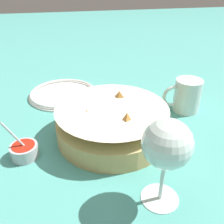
# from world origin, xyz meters

# --- Properties ---
(ground_plane) EXTENTS (4.00, 4.00, 0.00)m
(ground_plane) POSITION_xyz_m (0.00, 0.00, 0.00)
(ground_plane) COLOR teal
(food_basket) EXTENTS (0.27, 0.27, 0.10)m
(food_basket) POSITION_xyz_m (0.02, -0.02, 0.04)
(food_basket) COLOR tan
(food_basket) RESTS_ON ground_plane
(sauce_cup) EXTENTS (0.06, 0.06, 0.09)m
(sauce_cup) POSITION_xyz_m (0.22, 0.02, 0.02)
(sauce_cup) COLOR #B7B7BC
(sauce_cup) RESTS_ON ground_plane
(wine_glass) EXTENTS (0.08, 0.08, 0.17)m
(wine_glass) POSITION_xyz_m (-0.03, 0.19, 0.12)
(wine_glass) COLOR silver
(wine_glass) RESTS_ON ground_plane
(beer_mug) EXTENTS (0.11, 0.08, 0.09)m
(beer_mug) POSITION_xyz_m (-0.22, -0.10, 0.04)
(beer_mug) COLOR silver
(beer_mug) RESTS_ON ground_plane
(side_plate) EXTENTS (0.22, 0.22, 0.01)m
(side_plate) POSITION_xyz_m (0.13, -0.27, 0.01)
(side_plate) COLOR white
(side_plate) RESTS_ON ground_plane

